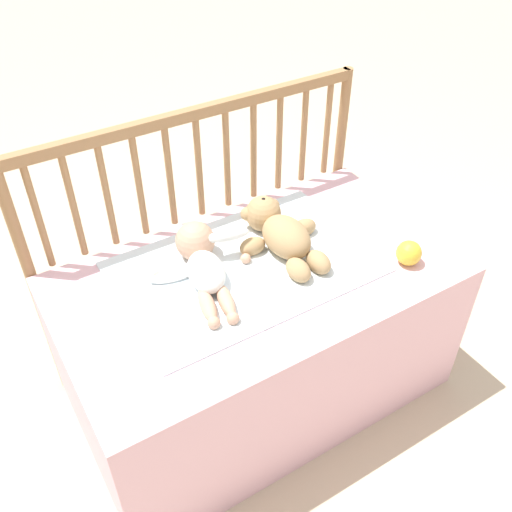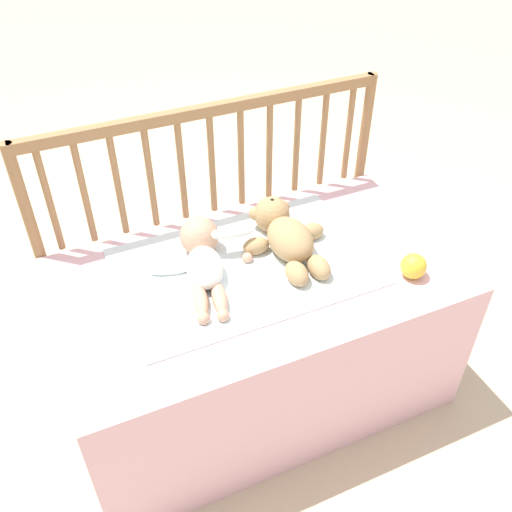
{
  "view_description": "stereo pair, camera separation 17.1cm",
  "coord_description": "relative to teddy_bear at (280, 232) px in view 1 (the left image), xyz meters",
  "views": [
    {
      "loc": [
        -0.69,
        -1.11,
        1.71
      ],
      "look_at": [
        0.0,
        0.01,
        0.61
      ],
      "focal_mm": 40.0,
      "sensor_mm": 36.0,
      "label": 1
    },
    {
      "loc": [
        -0.54,
        -1.19,
        1.71
      ],
      "look_at": [
        0.0,
        0.01,
        0.61
      ],
      "focal_mm": 40.0,
      "sensor_mm": 36.0,
      "label": 2
    }
  ],
  "objects": [
    {
      "name": "crib_rail",
      "position": [
        -0.13,
        0.29,
        0.06
      ],
      "size": [
        1.23,
        0.04,
        0.95
      ],
      "color": "#997047",
      "rests_on": "ground_plane"
    },
    {
      "name": "baby",
      "position": [
        -0.28,
        0.01,
        -0.0
      ],
      "size": [
        0.34,
        0.39,
        0.12
      ],
      "color": "white",
      "rests_on": "crib_mattress"
    },
    {
      "name": "ground_plane",
      "position": [
        -0.13,
        -0.08,
        -0.61
      ],
      "size": [
        12.0,
        12.0,
        0.0
      ],
      "primitive_type": "plane",
      "color": "#C6B293"
    },
    {
      "name": "teddy_bear",
      "position": [
        0.0,
        0.0,
        0.0
      ],
      "size": [
        0.28,
        0.38,
        0.12
      ],
      "color": "tan",
      "rests_on": "crib_mattress"
    },
    {
      "name": "toy_ball",
      "position": [
        0.29,
        -0.28,
        -0.01
      ],
      "size": [
        0.08,
        0.08,
        0.08
      ],
      "color": "yellow",
      "rests_on": "crib_mattress"
    },
    {
      "name": "crib_mattress",
      "position": [
        -0.13,
        -0.08,
        -0.33
      ],
      "size": [
        1.23,
        0.7,
        0.55
      ],
      "color": "#EDB7C6",
      "rests_on": "ground_plane"
    },
    {
      "name": "blanket",
      "position": [
        -0.15,
        -0.03,
        -0.05
      ],
      "size": [
        0.78,
        0.51,
        0.01
      ],
      "color": "white",
      "rests_on": "crib_mattress"
    }
  ]
}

